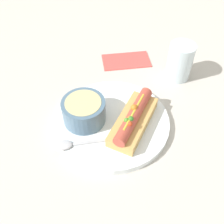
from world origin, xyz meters
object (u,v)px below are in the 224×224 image
at_px(soup_bowl, 84,110).
at_px(drinking_glass, 180,62).
at_px(spoon, 70,144).
at_px(hot_dog, 133,119).

relative_size(soup_bowl, drinking_glass, 0.96).
bearing_deg(drinking_glass, soup_bowl, 168.07).
bearing_deg(spoon, hot_dog, -167.08).
height_order(hot_dog, drinking_glass, drinking_glass).
distance_m(hot_dog, drinking_glass, 0.25).
relative_size(hot_dog, spoon, 1.44).
bearing_deg(soup_bowl, spoon, -156.45).
relative_size(spoon, drinking_glass, 1.16).
xyz_separation_m(soup_bowl, spoon, (-0.08, -0.03, -0.03)).
xyz_separation_m(hot_dog, soup_bowl, (-0.07, 0.10, 0.01)).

